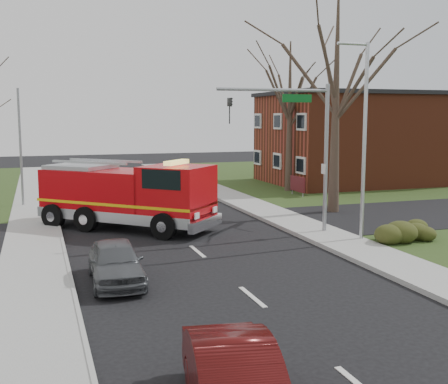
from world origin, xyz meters
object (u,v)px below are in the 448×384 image
object	(u,v)px
traffic_signal_mast	(301,131)
parked_car_gray	(236,384)
fire_engine	(129,197)
parked_car_maroon	(116,262)

from	to	relation	value
traffic_signal_mast	parked_car_gray	bearing A→B (deg)	-120.03
traffic_signal_mast	fire_engine	size ratio (longest dim) A/B	0.84
fire_engine	parked_car_maroon	xyz separation A→B (m)	(-1.81, -8.73, -0.84)
parked_car_maroon	parked_car_gray	xyz separation A→B (m)	(0.85, -9.14, 0.02)
fire_engine	parked_car_gray	distance (m)	17.92
traffic_signal_mast	fire_engine	world-z (taller)	traffic_signal_mast
traffic_signal_mast	parked_car_maroon	size ratio (longest dim) A/B	1.67
fire_engine	parked_car_gray	bearing A→B (deg)	-140.12
traffic_signal_mast	parked_car_maroon	distance (m)	10.81
parked_car_maroon	parked_car_gray	bearing A→B (deg)	-82.59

